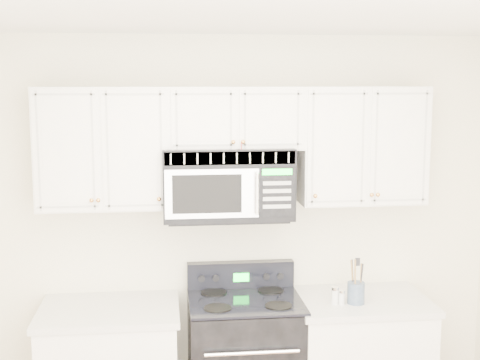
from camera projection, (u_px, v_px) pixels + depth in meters
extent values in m
cube|color=white|center=(279.00, 3.00, 2.55)|extent=(3.50, 3.50, 0.01)
cube|color=#FBEFCE|center=(232.00, 233.00, 4.46)|extent=(3.50, 0.01, 2.60)
cube|color=silver|center=(109.00, 311.00, 4.12)|extent=(0.86, 0.65, 0.04)
cube|color=silver|center=(361.00, 301.00, 4.30)|extent=(0.86, 0.65, 0.04)
cylinder|color=white|center=(252.00, 353.00, 3.92)|extent=(0.56, 0.02, 0.02)
cube|color=black|center=(245.00, 301.00, 4.22)|extent=(0.71, 0.61, 0.02)
cube|color=black|center=(240.00, 275.00, 4.47)|extent=(0.71, 0.08, 0.19)
cube|color=#0AFF2B|center=(241.00, 277.00, 4.43)|extent=(0.10, 0.00, 0.06)
cube|color=silver|center=(103.00, 148.00, 4.12)|extent=(0.80, 0.33, 0.75)
cube|color=silver|center=(361.00, 145.00, 4.30)|extent=(0.80, 0.33, 0.75)
cube|color=silver|center=(235.00, 118.00, 4.19)|extent=(0.84, 0.33, 0.39)
sphere|color=gold|center=(98.00, 200.00, 3.98)|extent=(0.03, 0.03, 0.03)
sphere|color=gold|center=(159.00, 199.00, 4.02)|extent=(0.03, 0.03, 0.03)
sphere|color=gold|center=(315.00, 196.00, 4.13)|extent=(0.03, 0.03, 0.03)
sphere|color=gold|center=(372.00, 195.00, 4.17)|extent=(0.03, 0.03, 0.03)
sphere|color=gold|center=(233.00, 142.00, 4.02)|extent=(0.03, 0.03, 0.03)
sphere|color=gold|center=(243.00, 142.00, 4.02)|extent=(0.03, 0.03, 0.03)
cylinder|color=#B01B1F|center=(241.00, 151.00, 4.03)|extent=(0.00, 0.00, 0.11)
sphere|color=gold|center=(241.00, 162.00, 4.04)|extent=(0.04, 0.04, 0.04)
cube|color=black|center=(227.00, 182.00, 4.20)|extent=(0.81, 0.40, 0.45)
cube|color=#B2B2AF|center=(230.00, 158.00, 3.98)|extent=(0.79, 0.01, 0.08)
cube|color=silver|center=(212.00, 194.00, 3.99)|extent=(0.56, 0.01, 0.30)
cube|color=black|center=(207.00, 194.00, 3.98)|extent=(0.42, 0.01, 0.23)
cube|color=black|center=(277.00, 193.00, 4.04)|extent=(0.22, 0.01, 0.30)
cube|color=#0AFF2B|center=(277.00, 172.00, 4.01)|extent=(0.18, 0.00, 0.04)
cylinder|color=white|center=(257.00, 194.00, 3.99)|extent=(0.02, 0.02, 0.25)
cylinder|color=slate|center=(356.00, 293.00, 4.19)|extent=(0.11, 0.11, 0.14)
cylinder|color=olive|center=(361.00, 282.00, 4.18)|extent=(0.01, 0.01, 0.24)
cylinder|color=black|center=(353.00, 280.00, 4.20)|extent=(0.01, 0.01, 0.25)
cylinder|color=olive|center=(355.00, 281.00, 4.15)|extent=(0.01, 0.01, 0.27)
cylinder|color=black|center=(361.00, 282.00, 4.18)|extent=(0.01, 0.01, 0.24)
cylinder|color=olive|center=(353.00, 280.00, 4.20)|extent=(0.01, 0.01, 0.25)
cylinder|color=silver|center=(335.00, 297.00, 4.17)|extent=(0.04, 0.04, 0.09)
cylinder|color=white|center=(335.00, 288.00, 4.16)|extent=(0.05, 0.05, 0.02)
cylinder|color=silver|center=(341.00, 299.00, 4.17)|extent=(0.04, 0.04, 0.08)
cylinder|color=white|center=(342.00, 292.00, 4.16)|extent=(0.04, 0.04, 0.01)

